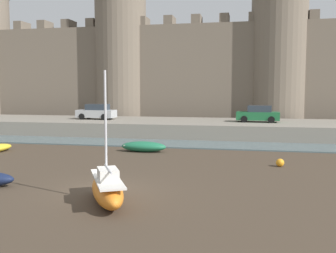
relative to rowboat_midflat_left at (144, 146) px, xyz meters
name	(u,v)px	position (x,y,z in m)	size (l,w,h in m)	color
ground_plane	(103,191)	(1.16, -11.26, -0.40)	(160.00, 160.00, 0.00)	#423528
water_channel	(170,144)	(1.16, 4.27, -0.35)	(80.00, 4.50, 0.10)	slate
quay_road	(184,128)	(1.16, 11.52, 0.31)	(70.53, 10.00, 1.43)	gray
castle	(197,61)	(1.16, 20.68, 7.68)	(65.76, 7.23, 21.24)	#706354
rowboat_midflat_left	(144,146)	(0.00, 0.00, 0.00)	(3.42, 1.36, 0.77)	#1E6B47
sailboat_near_channel_right	(107,188)	(2.05, -13.11, 0.23)	(3.00, 4.31, 5.39)	orange
mooring_buoy_off_centre	(280,163)	(9.51, -3.80, -0.16)	(0.49, 0.49, 0.49)	orange
car_quay_west	(258,114)	(8.51, 11.30, 1.81)	(4.18, 2.03, 1.62)	#1E6638
car_quay_centre_west	(97,112)	(-8.32, 11.51, 1.81)	(4.18, 2.03, 1.62)	#B2B5B7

